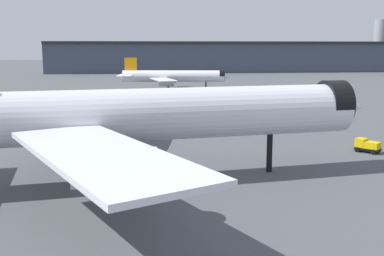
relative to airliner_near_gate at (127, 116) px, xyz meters
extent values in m
plane|color=#4C4F54|center=(-2.26, -2.59, -7.16)|extent=(900.00, 900.00, 0.00)
cylinder|color=silver|center=(0.32, 0.07, 0.12)|extent=(50.38, 16.08, 5.60)
cone|color=silver|center=(24.92, 5.37, 0.12)|extent=(7.18, 6.67, 5.49)
cylinder|color=black|center=(23.83, 5.14, 0.54)|extent=(3.66, 6.06, 5.66)
cube|color=silver|center=(-6.46, 13.06, -0.58)|extent=(10.31, 23.35, 0.45)
cylinder|color=#B7BAC1|center=(-4.70, 10.66, -2.42)|extent=(7.54, 4.50, 3.08)
cube|color=silver|center=(-0.50, -14.56, -0.58)|extent=(18.34, 23.63, 0.45)
cylinder|color=#B7BAC1|center=(0.10, -11.65, -2.42)|extent=(7.54, 4.50, 3.08)
cylinder|color=black|center=(16.07, 3.46, -4.92)|extent=(0.67, 0.67, 4.48)
cylinder|color=black|center=(-2.76, 2.41, -4.92)|extent=(0.67, 0.67, 4.48)
cylinder|color=black|center=(-1.52, -3.34, -4.92)|extent=(0.67, 0.67, 4.48)
cylinder|color=white|center=(4.99, 101.15, -2.33)|extent=(33.17, 5.59, 3.72)
cone|color=white|center=(21.47, 100.21, -2.33)|extent=(4.29, 3.87, 3.64)
cone|color=white|center=(-11.49, 102.09, -2.33)|extent=(5.03, 3.80, 3.53)
cylinder|color=black|center=(20.73, 100.26, -2.05)|extent=(1.88, 3.84, 3.75)
cube|color=white|center=(2.97, 110.57, -2.79)|extent=(10.31, 15.76, 0.30)
cylinder|color=#B7BAC1|center=(3.66, 108.75, -4.02)|extent=(4.73, 2.30, 2.04)
cube|color=white|center=(1.91, 92.03, -2.79)|extent=(8.89, 15.71, 0.30)
cylinder|color=#B7BAC1|center=(2.81, 93.76, -4.02)|extent=(4.73, 2.30, 2.04)
cube|color=orange|center=(-8.85, 101.94, 0.65)|extent=(3.98, 0.60, 5.95)
cube|color=white|center=(-9.29, 105.88, -1.95)|extent=(3.30, 6.10, 0.22)
cube|color=white|center=(-9.73, 98.09, -1.95)|extent=(3.30, 6.10, 0.22)
cylinder|color=black|center=(15.54, 100.55, -5.67)|extent=(0.45, 0.45, 2.97)
cylinder|color=black|center=(3.46, 103.20, -5.67)|extent=(0.45, 0.45, 2.97)
cylinder|color=black|center=(3.23, 99.30, -5.67)|extent=(0.45, 0.45, 2.97)
cube|color=#3D4756|center=(51.45, 210.07, 0.72)|extent=(230.46, 33.60, 15.76)
cube|color=#232628|center=(51.45, 210.07, 9.20)|extent=(230.59, 35.40, 1.20)
cylinder|color=#939399|center=(123.76, 214.99, 7.58)|extent=(6.49, 6.49, 29.47)
cube|color=black|center=(31.71, 12.61, -6.66)|extent=(3.40, 3.39, 0.30)
cube|color=#E5B70C|center=(31.04, 13.29, -5.91)|extent=(2.04, 2.04, 1.20)
cube|color=#1E2D38|center=(30.63, 13.69, -5.67)|extent=(1.01, 1.01, 0.60)
cube|color=#E5B70C|center=(32.12, 12.20, -6.06)|extent=(2.49, 2.49, 0.90)
cylinder|color=black|center=(30.36, 12.83, -6.81)|extent=(0.69, 0.69, 0.70)
cylinder|color=black|center=(31.49, 13.96, -6.81)|extent=(0.69, 0.69, 0.70)
cylinder|color=black|center=(31.94, 11.25, -6.81)|extent=(0.69, 0.69, 0.70)
cylinder|color=black|center=(33.07, 12.38, -6.81)|extent=(0.69, 0.69, 0.70)
camera|label=1|loc=(4.96, -47.83, 7.33)|focal=42.72mm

